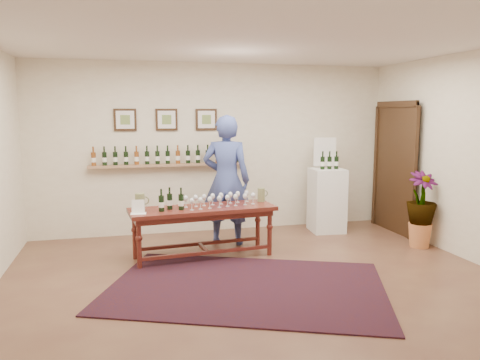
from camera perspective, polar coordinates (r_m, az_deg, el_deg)
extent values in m
plane|color=#563125|center=(5.76, 2.00, -12.03)|extent=(6.00, 6.00, 0.00)
plane|color=#F3EACE|center=(7.85, -3.05, 3.88)|extent=(6.00, 0.00, 6.00)
plane|color=#F3EACE|center=(3.14, 14.98, -2.90)|extent=(6.00, 0.00, 6.00)
plane|color=#F3EACE|center=(6.90, 26.77, 2.42)|extent=(0.00, 5.00, 5.00)
plane|color=silver|center=(5.46, 2.15, 16.73)|extent=(6.00, 6.00, 0.00)
cube|color=tan|center=(7.67, -8.78, 1.82)|extent=(2.50, 0.16, 0.04)
cube|color=black|center=(8.25, 18.58, 1.23)|extent=(0.10, 1.00, 2.10)
cube|color=#301E10|center=(8.23, 18.29, 1.22)|extent=(0.04, 1.12, 2.22)
cube|color=#301E10|center=(7.66, -13.83, 7.14)|extent=(0.35, 0.03, 0.35)
cube|color=white|center=(7.64, -13.83, 7.14)|extent=(0.28, 0.01, 0.28)
cube|color=olive|center=(7.64, -13.83, 7.14)|extent=(0.15, 0.00, 0.15)
cube|color=#301E10|center=(7.69, -8.95, 7.28)|extent=(0.35, 0.03, 0.35)
cube|color=white|center=(7.68, -8.93, 7.28)|extent=(0.28, 0.01, 0.28)
cube|color=olive|center=(7.67, -8.93, 7.28)|extent=(0.15, 0.00, 0.15)
cube|color=#301E10|center=(7.78, -4.14, 7.37)|extent=(0.35, 0.03, 0.35)
cube|color=white|center=(7.76, -4.11, 7.37)|extent=(0.28, 0.01, 0.28)
cube|color=olive|center=(7.76, -4.11, 7.37)|extent=(0.15, 0.00, 0.15)
cube|color=#41130B|center=(5.51, 0.81, -12.86)|extent=(3.67, 3.11, 0.02)
cube|color=#411710|center=(6.45, -4.56, -3.56)|extent=(2.04, 0.81, 0.05)
cube|color=#411710|center=(6.46, -4.55, -4.11)|extent=(1.92, 0.70, 0.09)
cylinder|color=#411710|center=(6.15, -12.20, -7.69)|extent=(0.07, 0.07, 0.65)
cylinder|color=#411710|center=(6.61, 3.63, -6.40)|extent=(0.07, 0.07, 0.65)
cylinder|color=#411710|center=(6.58, -12.71, -6.65)|extent=(0.07, 0.07, 0.65)
cylinder|color=#411710|center=(7.01, 2.17, -5.54)|extent=(0.07, 0.07, 0.65)
cube|color=#411710|center=(6.37, -3.97, -8.82)|extent=(1.80, 0.21, 0.05)
cube|color=#411710|center=(6.79, -5.00, -7.75)|extent=(1.80, 0.21, 0.05)
cube|color=#411710|center=(6.58, -4.51, -8.27)|extent=(0.09, 0.45, 0.05)
cube|color=white|center=(6.16, -12.32, -3.19)|extent=(0.21, 0.16, 0.18)
cube|color=white|center=(8.01, 10.53, -2.43)|extent=(0.57, 0.57, 1.06)
cube|color=white|center=(8.09, 10.29, 3.40)|extent=(0.39, 0.05, 0.54)
cone|color=#CC7844|center=(7.51, 21.05, -6.30)|extent=(0.34, 0.34, 0.36)
imported|color=#183B18|center=(7.41, 21.25, -2.63)|extent=(0.54, 0.54, 0.62)
imported|color=#3A4989|center=(7.05, -1.67, -0.03)|extent=(0.84, 0.70, 1.96)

